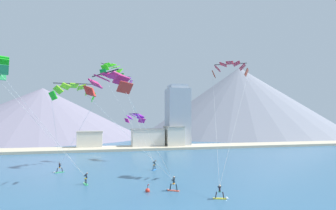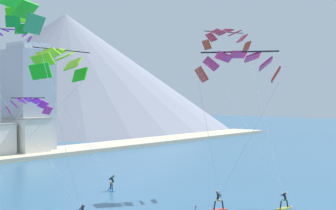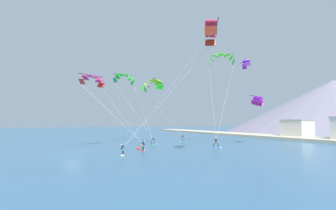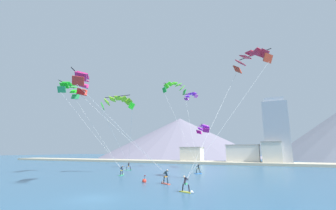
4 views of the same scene
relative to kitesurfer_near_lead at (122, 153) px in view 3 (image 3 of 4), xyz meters
The scene contains 17 objects.
ground_plane 8.66m from the kitesurfer_near_lead, 137.34° to the right, with size 400.00×400.00×0.00m, color #336084.
kitesurfer_near_lead is the anchor object (origin of this frame).
kitesurfer_near_trail 18.46m from the kitesurfer_near_lead, 145.06° to the left, with size 0.81×1.79×1.65m.
kitesurfer_mid_center 6.41m from the kitesurfer_near_lead, 134.49° to the left, with size 1.70×1.24×1.81m.
kitesurfer_far_left 28.06m from the kitesurfer_near_lead, 135.74° to the left, with size 1.76×1.05×1.67m.
kitesurfer_far_right 18.85m from the kitesurfer_near_lead, 102.53° to the left, with size 1.26×1.69×1.77m.
parafoil_kite_near_lead 20.34m from the kitesurfer_near_lead, 58.09° to the left, with size 9.31×12.16×16.58m.
parafoil_kite_near_trail 29.31m from the kitesurfer_near_lead, 164.57° to the left, with size 11.00×6.45×14.71m.
parafoil_kite_mid_center 17.25m from the kitesurfer_near_lead, 169.62° to the right, with size 10.36×9.18×11.75m.
parafoil_kite_far_left 23.60m from the kitesurfer_near_lead, 147.14° to the left, with size 6.11×10.39×12.53m.
parafoil_kite_far_right 32.80m from the kitesurfer_near_lead, 114.60° to the left, with size 9.47×9.13×18.30m.
parafoil_kite_distant_high_outer 35.26m from the kitesurfer_near_lead, 106.86° to the left, with size 4.17×3.25×1.63m.
parafoil_kite_distant_low_drift 32.23m from the kitesurfer_near_lead, 101.69° to the left, with size 4.29×5.21×2.15m.
race_marker_buoy 8.89m from the kitesurfer_near_lead, 147.93° to the left, with size 0.56×0.56×1.02m.
shoreline_strip 51.13m from the kitesurfer_near_lead, 97.15° to the left, with size 180.00×10.00×0.70m, color beige.
shore_building_promenade_mid 57.06m from the kitesurfer_near_lead, 107.28° to the left, with size 7.46×5.31×5.30m.
mountain_peak_west_ridge 118.48m from the kitesurfer_near_lead, 111.05° to the left, with size 96.96×96.96×24.01m.
Camera 3 is at (41.74, -3.36, 4.65)m, focal length 28.00 mm.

